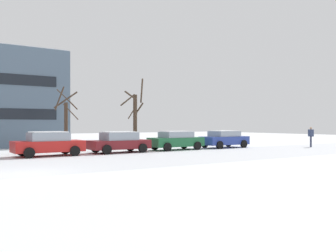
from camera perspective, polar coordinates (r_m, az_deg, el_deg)
name	(u,v)px	position (r m, az deg, el deg)	size (l,w,h in m)	color
ground_plane	(23,174)	(15.72, -21.67, -7.04)	(120.00, 120.00, 0.00)	white
road_surface	(9,167)	(18.71, -23.59, -5.86)	(80.00, 8.13, 0.00)	silver
parked_car_red	(48,144)	(24.06, -18.15, -2.63)	(4.25, 2.09, 1.54)	red
parked_car_maroon	(119,142)	(25.80, -7.62, -2.48)	(4.23, 2.11, 1.48)	maroon
parked_car_green	(176,140)	(28.33, 1.27, -2.23)	(4.35, 2.01, 1.46)	#1E6038
parked_car_blue	(224,139)	(31.29, 8.76, -1.99)	(4.22, 2.13, 1.45)	#283D93
pedestrian_crossing	(311,135)	(34.06, 21.39, -1.36)	(0.39, 0.42, 1.75)	#2D334C
tree_far_right	(135,117)	(30.21, -5.16, 1.42)	(1.89, 1.94, 5.71)	#423326
tree_far_left	(66,120)	(27.88, -15.66, 0.83)	(1.93, 1.94, 4.83)	#423326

